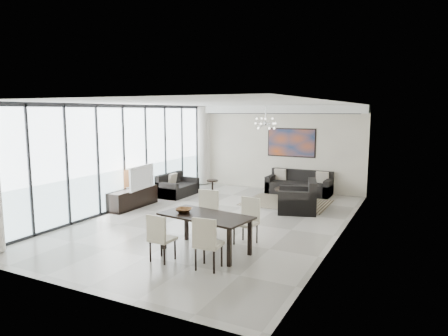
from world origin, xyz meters
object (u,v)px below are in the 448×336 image
Objects in this scene: dining_table at (206,219)px; tv_console at (133,198)px; television at (138,177)px; coffee_table at (292,194)px; sofa_main at (299,186)px.

tv_console is at bearing 148.39° from dining_table.
television reaches higher than tv_console.
coffee_table is 5.05m from dining_table.
coffee_table is at bearing 87.80° from dining_table.
sofa_main is at bearing 96.16° from coffee_table.
sofa_main is at bearing 89.40° from dining_table.
dining_table is (3.47, -2.30, -0.22)m from television.
dining_table is (-0.19, -5.02, 0.44)m from coffee_table.
tv_console is at bearing -132.87° from sofa_main.
dining_table reaches higher than coffee_table.
sofa_main is 5.42m from tv_console.
coffee_table is 0.57× the size of dining_table.
sofa_main is 1.80× the size of television.
tv_console is 0.91× the size of dining_table.
sofa_main is 1.22× the size of tv_console.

